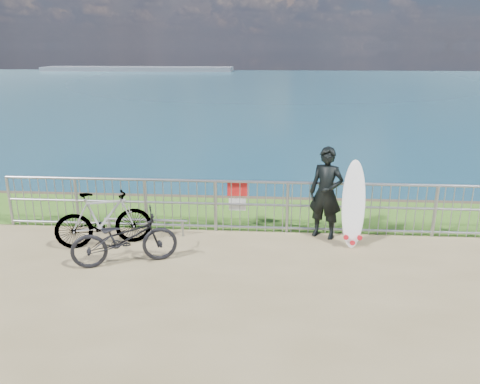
# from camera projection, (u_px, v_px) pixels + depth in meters

# --- Properties ---
(grass_strip) EXTENTS (120.00, 120.00, 0.00)m
(grass_strip) POSITION_uv_depth(u_px,v_px,m) (243.00, 213.00, 11.00)
(grass_strip) COLOR #34661C
(grass_strip) RESTS_ON ground
(seascape) EXTENTS (260.00, 260.00, 5.00)m
(seascape) POSITION_uv_depth(u_px,v_px,m) (139.00, 71.00, 153.08)
(seascape) COLOR brown
(seascape) RESTS_ON ground
(railing) EXTENTS (10.06, 0.10, 1.13)m
(railing) POSITION_uv_depth(u_px,v_px,m) (240.00, 205.00, 9.78)
(railing) COLOR gray
(railing) RESTS_ON ground
(surfer) EXTENTS (0.81, 0.69, 1.88)m
(surfer) POSITION_uv_depth(u_px,v_px,m) (326.00, 193.00, 9.41)
(surfer) COLOR black
(surfer) RESTS_ON ground
(surfboard) EXTENTS (0.47, 0.42, 1.71)m
(surfboard) POSITION_uv_depth(u_px,v_px,m) (353.00, 208.00, 9.02)
(surfboard) COLOR white
(surfboard) RESTS_ON ground
(bicycle_near) EXTENTS (1.98, 1.25, 0.98)m
(bicycle_near) POSITION_uv_depth(u_px,v_px,m) (124.00, 238.00, 8.33)
(bicycle_near) COLOR black
(bicycle_near) RESTS_ON ground
(bicycle_far) EXTENTS (1.91, 1.13, 1.11)m
(bicycle_far) POSITION_uv_depth(u_px,v_px,m) (103.00, 219.00, 9.09)
(bicycle_far) COLOR black
(bicycle_far) RESTS_ON ground
(bike_rack) EXTENTS (1.74, 0.05, 0.36)m
(bike_rack) POSITION_uv_depth(u_px,v_px,m) (146.00, 222.00, 9.66)
(bike_rack) COLOR gray
(bike_rack) RESTS_ON ground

